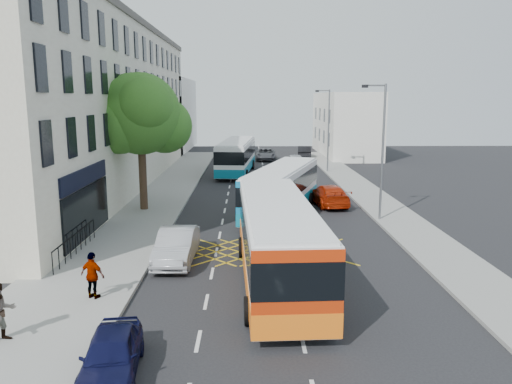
{
  "coord_description": "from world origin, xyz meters",
  "views": [
    {
      "loc": [
        -1.66,
        -17.19,
        7.33
      ],
      "look_at": [
        -1.21,
        9.99,
        2.2
      ],
      "focal_mm": 35.0,
      "sensor_mm": 36.0,
      "label": 1
    }
  ],
  "objects_px": {
    "red_hatchback": "(329,195)",
    "pedestrian_near": "(0,312)",
    "lamp_near": "(381,145)",
    "motorbike": "(288,291)",
    "distant_car_dark": "(304,152)",
    "pedestrian_far": "(93,275)",
    "parked_car_blue": "(111,355)",
    "distant_car_grey": "(266,154)",
    "distant_car_silver": "(295,161)",
    "bus_far": "(237,156)",
    "street_tree": "(140,115)",
    "bus_mid": "(282,189)",
    "parked_car_silver": "(177,246)",
    "lamp_far": "(328,126)",
    "bus_near": "(277,240)"
  },
  "relations": [
    {
      "from": "street_tree",
      "to": "bus_mid",
      "type": "bearing_deg",
      "value": -5.48
    },
    {
      "from": "bus_mid",
      "to": "street_tree",
      "type": "bearing_deg",
      "value": -167.47
    },
    {
      "from": "lamp_near",
      "to": "motorbike",
      "type": "relative_size",
      "value": 3.43
    },
    {
      "from": "distant_car_grey",
      "to": "motorbike",
      "type": "bearing_deg",
      "value": -89.7
    },
    {
      "from": "bus_mid",
      "to": "parked_car_blue",
      "type": "height_order",
      "value": "bus_mid"
    },
    {
      "from": "motorbike",
      "to": "distant_car_grey",
      "type": "distance_m",
      "value": 43.78
    },
    {
      "from": "bus_mid",
      "to": "distant_car_silver",
      "type": "bearing_deg",
      "value": 100.54
    },
    {
      "from": "distant_car_silver",
      "to": "street_tree",
      "type": "bearing_deg",
      "value": 58.61
    },
    {
      "from": "lamp_near",
      "to": "bus_far",
      "type": "height_order",
      "value": "lamp_near"
    },
    {
      "from": "parked_car_blue",
      "to": "distant_car_grey",
      "type": "height_order",
      "value": "distant_car_grey"
    },
    {
      "from": "pedestrian_near",
      "to": "distant_car_silver",
      "type": "bearing_deg",
      "value": 28.33
    },
    {
      "from": "red_hatchback",
      "to": "pedestrian_near",
      "type": "xyz_separation_m",
      "value": [
        -12.96,
        -19.79,
        0.35
      ]
    },
    {
      "from": "bus_near",
      "to": "pedestrian_far",
      "type": "relative_size",
      "value": 6.81
    },
    {
      "from": "lamp_near",
      "to": "motorbike",
      "type": "height_order",
      "value": "lamp_near"
    },
    {
      "from": "bus_far",
      "to": "red_hatchback",
      "type": "distance_m",
      "value": 16.44
    },
    {
      "from": "street_tree",
      "to": "distant_car_grey",
      "type": "relative_size",
      "value": 1.75
    },
    {
      "from": "street_tree",
      "to": "lamp_near",
      "type": "height_order",
      "value": "street_tree"
    },
    {
      "from": "distant_car_dark",
      "to": "pedestrian_far",
      "type": "height_order",
      "value": "pedestrian_far"
    },
    {
      "from": "parked_car_blue",
      "to": "distant_car_grey",
      "type": "relative_size",
      "value": 0.73
    },
    {
      "from": "pedestrian_near",
      "to": "pedestrian_far",
      "type": "distance_m",
      "value": 3.69
    },
    {
      "from": "street_tree",
      "to": "pedestrian_near",
      "type": "bearing_deg",
      "value": -91.63
    },
    {
      "from": "motorbike",
      "to": "red_hatchback",
      "type": "height_order",
      "value": "motorbike"
    },
    {
      "from": "distant_car_dark",
      "to": "pedestrian_far",
      "type": "xyz_separation_m",
      "value": [
        -12.66,
        -44.36,
        0.26
      ]
    },
    {
      "from": "lamp_far",
      "to": "bus_near",
      "type": "distance_m",
      "value": 30.82
    },
    {
      "from": "parked_car_silver",
      "to": "motorbike",
      "type": "bearing_deg",
      "value": -51.25
    },
    {
      "from": "bus_mid",
      "to": "distant_car_grey",
      "type": "distance_m",
      "value": 28.3
    },
    {
      "from": "street_tree",
      "to": "bus_near",
      "type": "xyz_separation_m",
      "value": [
        8.02,
        -12.91,
        -4.56
      ]
    },
    {
      "from": "red_hatchback",
      "to": "bus_near",
      "type": "bearing_deg",
      "value": 66.1
    },
    {
      "from": "pedestrian_far",
      "to": "bus_mid",
      "type": "bearing_deg",
      "value": -95.43
    },
    {
      "from": "street_tree",
      "to": "parked_car_silver",
      "type": "bearing_deg",
      "value": -70.83
    },
    {
      "from": "motorbike",
      "to": "distant_car_silver",
      "type": "xyz_separation_m",
      "value": [
        3.67,
        37.06,
        -0.22
      ]
    },
    {
      "from": "bus_far",
      "to": "parked_car_silver",
      "type": "xyz_separation_m",
      "value": [
        -2.14,
        -26.99,
        -0.97
      ]
    },
    {
      "from": "motorbike",
      "to": "pedestrian_far",
      "type": "bearing_deg",
      "value": 164.74
    },
    {
      "from": "distant_car_dark",
      "to": "pedestrian_near",
      "type": "xyz_separation_m",
      "value": [
        -14.39,
        -47.62,
        0.32
      ]
    },
    {
      "from": "red_hatchback",
      "to": "pedestrian_near",
      "type": "height_order",
      "value": "pedestrian_near"
    },
    {
      "from": "parked_car_blue",
      "to": "distant_car_silver",
      "type": "relative_size",
      "value": 0.83
    },
    {
      "from": "lamp_far",
      "to": "red_hatchback",
      "type": "relative_size",
      "value": 1.61
    },
    {
      "from": "red_hatchback",
      "to": "distant_car_grey",
      "type": "bearing_deg",
      "value": -89.43
    },
    {
      "from": "bus_far",
      "to": "motorbike",
      "type": "distance_m",
      "value": 33.06
    },
    {
      "from": "street_tree",
      "to": "pedestrian_far",
      "type": "distance_m",
      "value": 15.85
    },
    {
      "from": "distant_car_silver",
      "to": "red_hatchback",
      "type": "bearing_deg",
      "value": 90.15
    },
    {
      "from": "bus_mid",
      "to": "motorbike",
      "type": "xyz_separation_m",
      "value": [
        -0.84,
        -15.49,
        -0.64
      ]
    },
    {
      "from": "motorbike",
      "to": "distant_car_grey",
      "type": "bearing_deg",
      "value": 85.44
    },
    {
      "from": "bus_far",
      "to": "motorbike",
      "type": "height_order",
      "value": "bus_far"
    },
    {
      "from": "distant_car_dark",
      "to": "lamp_far",
      "type": "bearing_deg",
      "value": 99.23
    },
    {
      "from": "motorbike",
      "to": "bus_far",
      "type": "bearing_deg",
      "value": 90.75
    },
    {
      "from": "parked_car_silver",
      "to": "pedestrian_near",
      "type": "distance_m",
      "value": 8.81
    },
    {
      "from": "distant_car_silver",
      "to": "motorbike",
      "type": "bearing_deg",
      "value": 82.78
    },
    {
      "from": "street_tree",
      "to": "lamp_far",
      "type": "xyz_separation_m",
      "value": [
        14.71,
        17.03,
        -1.68
      ]
    },
    {
      "from": "bus_far",
      "to": "red_hatchback",
      "type": "height_order",
      "value": "bus_far"
    }
  ]
}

